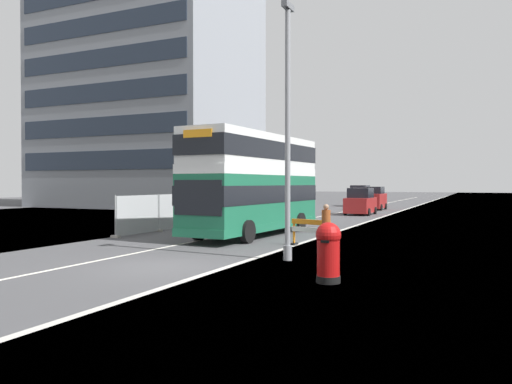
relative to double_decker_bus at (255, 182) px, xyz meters
The scene contains 13 objects.
ground 10.09m from the double_decker_bus, 78.98° to the right, with size 140.00×280.00×0.10m.
double_decker_bus is the anchor object (origin of this frame).
lamppost_foreground 8.28m from the double_decker_bus, 57.68° to the right, with size 0.29×0.70×8.50m.
red_pillar_postbox 12.12m from the double_decker_bus, 56.21° to the right, with size 0.65×0.65×1.56m.
roadworks_barrier 5.31m from the double_decker_bus, 38.20° to the right, with size 1.86×0.91×1.09m.
construction_site_fence 7.37m from the double_decker_bus, 139.49° to the left, with size 0.44×17.20×2.02m.
car_oncoming_near 18.54m from the double_decker_bus, 86.90° to the left, with size 2.07×4.04×2.19m.
car_receding_mid 26.64m from the double_decker_bus, 89.09° to the left, with size 2.05×3.84×2.25m.
car_receding_far 33.76m from the double_decker_bus, 94.31° to the left, with size 2.09×4.05×2.35m.
bare_tree_far_verge_near 19.95m from the double_decker_bus, 131.10° to the left, with size 2.60×2.23×5.01m.
bare_tree_far_verge_mid 28.58m from the double_decker_bus, 120.77° to the left, with size 2.54×2.59×4.19m.
pedestrian_at_kerb 6.32m from the double_decker_bus, 38.56° to the right, with size 0.34×0.34×1.76m.
backdrop_office_block 36.25m from the double_decker_bus, 135.05° to the left, with size 21.70×16.37×26.77m.
Camera 1 is at (9.03, -12.79, 2.56)m, focal length 35.31 mm.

